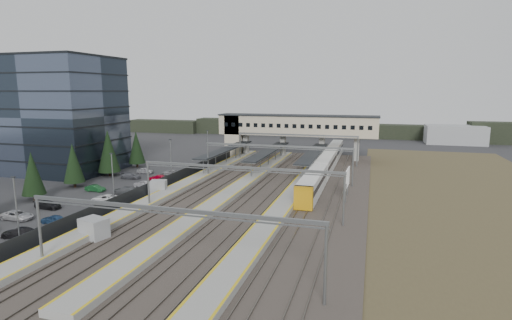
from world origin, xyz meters
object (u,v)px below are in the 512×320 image
(office_building, at_px, (56,115))
(relay_cabin_near, at_px, (94,229))
(relay_cabin_far, at_px, (159,187))
(footbridge, at_px, (286,127))
(billboard, at_px, (347,179))
(train, at_px, (326,164))

(office_building, distance_m, relay_cabin_near, 48.58)
(relay_cabin_far, xyz_separation_m, footbridge, (12.84, 41.86, 6.77))
(office_building, height_order, relay_cabin_far, office_building)
(relay_cabin_far, bearing_deg, relay_cabin_near, -80.53)
(relay_cabin_near, xyz_separation_m, billboard, (27.24, 25.88, 2.08))
(footbridge, bearing_deg, relay_cabin_near, -98.52)
(relay_cabin_near, distance_m, train, 50.70)
(office_building, distance_m, billboard, 62.56)
(train, bearing_deg, relay_cabin_far, -135.04)
(footbridge, bearing_deg, train, -53.73)
(relay_cabin_far, bearing_deg, footbridge, 72.95)
(relay_cabin_far, bearing_deg, billboard, 9.52)
(relay_cabin_near, bearing_deg, billboard, 43.53)
(relay_cabin_near, relative_size, billboard, 0.60)
(office_building, relative_size, train, 0.42)
(relay_cabin_near, height_order, billboard, billboard)
(train, xyz_separation_m, billboard, (5.57, -19.95, 1.37))
(footbridge, distance_m, train, 21.63)
(office_building, height_order, footbridge, office_building)
(billboard, bearing_deg, office_building, 173.78)
(relay_cabin_far, relative_size, train, 0.05)
(footbridge, height_order, train, footbridge)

